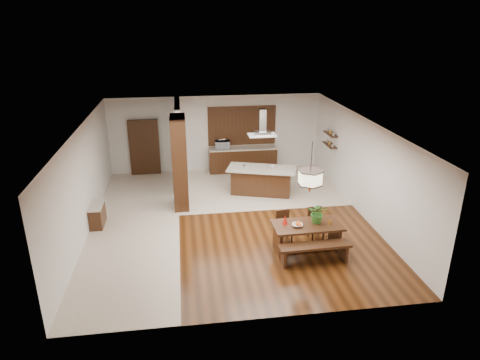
{
  "coord_description": "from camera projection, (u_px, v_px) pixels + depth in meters",
  "views": [
    {
      "loc": [
        -1.31,
        -11.35,
        5.65
      ],
      "look_at": [
        0.3,
        0.0,
        1.25
      ],
      "focal_mm": 32.0,
      "sensor_mm": 36.0,
      "label": 1
    }
  ],
  "objects": [
    {
      "name": "tile_kitchen",
      "position": [
        257.0,
        186.0,
        15.16
      ],
      "size": [
        5.5,
        4.0,
        0.01
      ],
      "primitive_type": "cube",
      "color": "beige",
      "rests_on": "ground"
    },
    {
      "name": "napkin_cone",
      "position": [
        285.0,
        220.0,
        10.79
      ],
      "size": [
        0.18,
        0.18,
        0.23
      ],
      "primitive_type": "cone",
      "rotation": [
        0.0,
        0.0,
        0.28
      ],
      "color": "red",
      "rests_on": "dining_table"
    },
    {
      "name": "dining_chair_right",
      "position": [
        316.0,
        224.0,
        11.48
      ],
      "size": [
        0.42,
        0.42,
        0.87
      ],
      "primitive_type": null,
      "rotation": [
        0.0,
        0.0,
        0.09
      ],
      "color": "black",
      "rests_on": "ground"
    },
    {
      "name": "kitchen_window",
      "position": [
        242.0,
        125.0,
        16.32
      ],
      "size": [
        2.6,
        0.08,
        1.5
      ],
      "primitive_type": "cube",
      "color": "#99552E",
      "rests_on": "room_shell"
    },
    {
      "name": "kitchen_island",
      "position": [
        261.0,
        180.0,
        14.41
      ],
      "size": [
        2.45,
        1.62,
        0.93
      ],
      "rotation": [
        0.0,
        0.0,
        -0.31
      ],
      "color": "black",
      "rests_on": "ground"
    },
    {
      "name": "dining_table",
      "position": [
        307.0,
        231.0,
        10.88
      ],
      "size": [
        1.77,
        0.92,
        0.73
      ],
      "rotation": [
        0.0,
        0.0,
        0.03
      ],
      "color": "black",
      "rests_on": "ground"
    },
    {
      "name": "hallway_doorway",
      "position": [
        144.0,
        147.0,
        16.03
      ],
      "size": [
        1.1,
        0.2,
        2.1
      ],
      "primitive_type": "cube",
      "color": "black",
      "rests_on": "ground"
    },
    {
      "name": "dining_bench",
      "position": [
        314.0,
        254.0,
        10.4
      ],
      "size": [
        1.78,
        0.44,
        0.5
      ],
      "primitive_type": null,
      "rotation": [
        0.0,
        0.0,
        0.03
      ],
      "color": "black",
      "rests_on": "ground"
    },
    {
      "name": "fruit_bowl",
      "position": [
        297.0,
        225.0,
        10.7
      ],
      "size": [
        0.31,
        0.31,
        0.07
      ],
      "primitive_type": "imported",
      "rotation": [
        0.0,
        0.0,
        -0.2
      ],
      "color": "beige",
      "rests_on": "dining_table"
    },
    {
      "name": "microwave",
      "position": [
        222.0,
        145.0,
        16.18
      ],
      "size": [
        0.57,
        0.4,
        0.3
      ],
      "primitive_type": "imported",
      "rotation": [
        0.0,
        0.0,
        -0.05
      ],
      "color": "silver",
      "rests_on": "rear_counter"
    },
    {
      "name": "pendant_lantern",
      "position": [
        311.0,
        168.0,
        10.27
      ],
      "size": [
        0.64,
        0.64,
        1.31
      ],
      "primitive_type": null,
      "color": "beige",
      "rests_on": "room_shell"
    },
    {
      "name": "hallway_console",
      "position": [
        97.0,
        215.0,
        12.26
      ],
      "size": [
        0.37,
        0.88,
        0.63
      ],
      "primitive_type": "cube",
      "color": "black",
      "rests_on": "ground"
    },
    {
      "name": "partition_stub",
      "position": [
        179.0,
        144.0,
        15.04
      ],
      "size": [
        0.18,
        2.4,
        2.9
      ],
      "primitive_type": "cube",
      "color": "silver",
      "rests_on": "ground"
    },
    {
      "name": "range_hood",
      "position": [
        262.0,
        123.0,
        13.7
      ],
      "size": [
        0.9,
        0.55,
        0.87
      ],
      "primitive_type": null,
      "color": "silver",
      "rests_on": "room_shell"
    },
    {
      "name": "dining_chair_left",
      "position": [
        285.0,
        227.0,
        11.35
      ],
      "size": [
        0.43,
        0.43,
        0.85
      ],
      "primitive_type": null,
      "rotation": [
        0.0,
        0.0,
        0.15
      ],
      "color": "black",
      "rests_on": "ground"
    },
    {
      "name": "foliage_plant",
      "position": [
        318.0,
        213.0,
        10.81
      ],
      "size": [
        0.61,
        0.57,
        0.54
      ],
      "primitive_type": "imported",
      "rotation": [
        0.0,
        0.0,
        -0.39
      ],
      "color": "#316923",
      "rests_on": "dining_table"
    },
    {
      "name": "shelf_lower",
      "position": [
        330.0,
        145.0,
        15.1
      ],
      "size": [
        0.26,
        0.9,
        0.04
      ],
      "primitive_type": "cube",
      "color": "black",
      "rests_on": "room_shell"
    },
    {
      "name": "island_cup",
      "position": [
        273.0,
        166.0,
        14.21
      ],
      "size": [
        0.17,
        0.17,
        0.1
      ],
      "primitive_type": "imported",
      "rotation": [
        0.0,
        0.0,
        0.36
      ],
      "color": "silver",
      "rests_on": "kitchen_island"
    },
    {
      "name": "partition_pier",
      "position": [
        180.0,
        163.0,
        13.1
      ],
      "size": [
        0.45,
        1.0,
        2.9
      ],
      "primitive_type": "cube",
      "color": "black",
      "rests_on": "ground"
    },
    {
      "name": "gold_ornament",
      "position": [
        330.0,
        222.0,
        10.81
      ],
      "size": [
        0.09,
        0.09,
        0.1
      ],
      "primitive_type": "cylinder",
      "rotation": [
        0.0,
        0.0,
        -0.38
      ],
      "color": "gold",
      "rests_on": "dining_table"
    },
    {
      "name": "soffit_band",
      "position": [
        229.0,
        125.0,
        11.66
      ],
      "size": [
        8.0,
        9.0,
        0.02
      ],
      "primitive_type": "cube",
      "color": "#3E1A0F",
      "rests_on": "room_shell"
    },
    {
      "name": "rear_counter",
      "position": [
        243.0,
        159.0,
        16.53
      ],
      "size": [
        2.6,
        0.62,
        0.95
      ],
      "color": "black",
      "rests_on": "ground"
    },
    {
      "name": "room_shell",
      "position": [
        229.0,
        153.0,
        11.95
      ],
      "size": [
        9.0,
        9.04,
        2.92
      ],
      "color": "#351A09",
      "rests_on": "ground"
    },
    {
      "name": "tile_hallway",
      "position": [
        136.0,
        226.0,
        12.33
      ],
      "size": [
        2.5,
        9.0,
        0.01
      ],
      "primitive_type": "cube",
      "color": "beige",
      "rests_on": "ground"
    },
    {
      "name": "shelf_upper",
      "position": [
        330.0,
        134.0,
        14.96
      ],
      "size": [
        0.26,
        0.9,
        0.04
      ],
      "primitive_type": "cube",
      "color": "black",
      "rests_on": "room_shell"
    }
  ]
}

